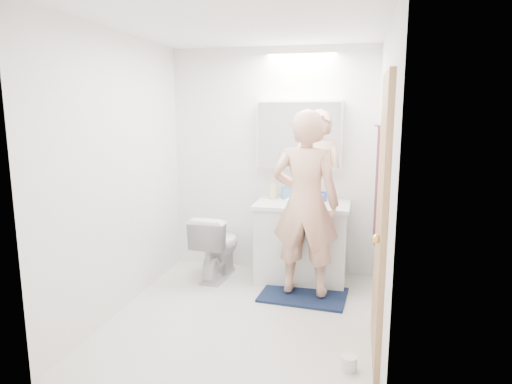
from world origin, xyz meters
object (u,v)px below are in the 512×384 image
(soap_bottle_b, at_px, (286,191))
(toilet_paper_roll, at_px, (349,363))
(soap_bottle_a, at_px, (273,189))
(person, at_px, (305,203))
(toothbrush_cup, at_px, (324,197))
(medicine_cabinet, at_px, (299,135))
(toilet, at_px, (217,246))
(vanity_cabinet, at_px, (302,244))

(soap_bottle_b, relative_size, toilet_paper_roll, 1.62)
(soap_bottle_a, distance_m, soap_bottle_b, 0.14)
(person, xyz_separation_m, soap_bottle_a, (-0.41, 0.57, 0.02))
(soap_bottle_a, height_order, toothbrush_cup, soap_bottle_a)
(medicine_cabinet, relative_size, toilet, 1.28)
(person, bearing_deg, toilet_paper_roll, 115.66)
(vanity_cabinet, xyz_separation_m, toilet, (-0.88, -0.11, -0.05))
(toothbrush_cup, bearing_deg, vanity_cabinet, -141.59)
(soap_bottle_a, bearing_deg, person, -54.04)
(toilet_paper_roll, bearing_deg, medicine_cabinet, 108.52)
(vanity_cabinet, height_order, toothbrush_cup, toothbrush_cup)
(person, relative_size, toilet_paper_roll, 15.59)
(vanity_cabinet, distance_m, soap_bottle_a, 0.65)
(soap_bottle_a, bearing_deg, soap_bottle_b, 12.45)
(soap_bottle_a, bearing_deg, toilet_paper_roll, -63.48)
(toilet, relative_size, toothbrush_cup, 6.97)
(person, relative_size, soap_bottle_a, 7.81)
(person, bearing_deg, toothbrush_cup, -97.77)
(medicine_cabinet, bearing_deg, soap_bottle_b, -166.83)
(person, xyz_separation_m, toilet_paper_roll, (0.45, -1.16, -0.86))
(soap_bottle_a, xyz_separation_m, soap_bottle_b, (0.14, 0.03, -0.02))
(soap_bottle_a, relative_size, soap_bottle_b, 1.23)
(medicine_cabinet, height_order, toilet, medicine_cabinet)
(medicine_cabinet, distance_m, toothbrush_cup, 0.69)
(vanity_cabinet, relative_size, toilet_paper_roll, 8.18)
(vanity_cabinet, bearing_deg, medicine_cabinet, 108.59)
(vanity_cabinet, xyz_separation_m, person, (0.08, -0.42, 0.52))
(toothbrush_cup, bearing_deg, soap_bottle_a, -178.93)
(vanity_cabinet, xyz_separation_m, soap_bottle_a, (-0.33, 0.15, 0.54))
(toilet_paper_roll, bearing_deg, toothbrush_cup, 100.66)
(soap_bottle_b, bearing_deg, toilet, -156.58)
(vanity_cabinet, relative_size, toothbrush_cup, 9.10)
(toothbrush_cup, height_order, toilet_paper_roll, toothbrush_cup)
(medicine_cabinet, distance_m, soap_bottle_a, 0.63)
(vanity_cabinet, distance_m, person, 0.67)
(soap_bottle_b, bearing_deg, soap_bottle_a, -167.55)
(toothbrush_cup, relative_size, toilet_paper_roll, 0.90)
(person, distance_m, toilet_paper_roll, 1.51)
(medicine_cabinet, relative_size, soap_bottle_b, 4.94)
(person, relative_size, toothbrush_cup, 17.35)
(soap_bottle_b, bearing_deg, toothbrush_cup, -2.86)
(soap_bottle_b, xyz_separation_m, toothbrush_cup, (0.40, -0.02, -0.04))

